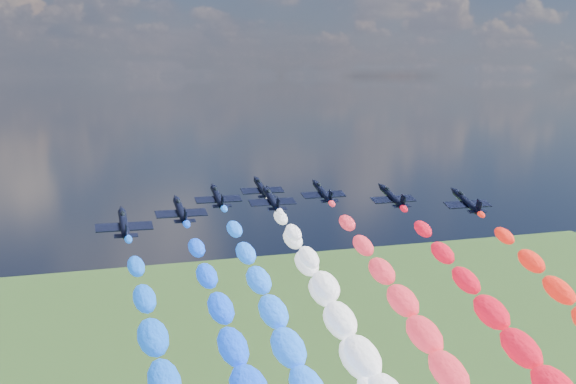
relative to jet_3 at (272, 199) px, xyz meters
name	(u,v)px	position (x,y,z in m)	size (l,w,h in m)	color
jet_0	(124,224)	(-29.24, -14.67, 0.00)	(8.80, 11.81, 2.60)	black
jet_1	(181,210)	(-18.48, -5.98, 0.00)	(8.80, 11.81, 2.60)	black
jet_2	(218,197)	(-8.79, 6.36, 0.00)	(8.80, 11.81, 2.60)	black
jet_3	(272,199)	(0.00, 0.00, 0.00)	(8.80, 11.81, 2.60)	black
jet_4	(262,188)	(2.55, 14.27, 0.00)	(8.80, 11.81, 2.60)	black
jet_5	(323,192)	(12.36, 4.99, 0.00)	(8.80, 11.81, 2.60)	black
jet_6	(392,197)	(22.75, -4.79, 0.00)	(8.80, 11.81, 2.60)	black
jet_7	(466,202)	(32.99, -14.50, 0.00)	(8.80, 11.81, 2.60)	black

